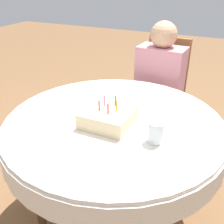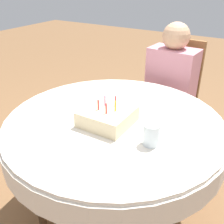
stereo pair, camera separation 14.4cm
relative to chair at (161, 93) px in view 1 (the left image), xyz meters
The scene contains 6 objects.
ground_plane 1.07m from the chair, 92.25° to the right, with size 12.00×12.00×0.00m, color brown.
dining_table 0.93m from the chair, 92.25° to the right, with size 1.25×1.25×0.74m.
chair is the anchor object (origin of this frame).
person 0.20m from the chair, 93.91° to the right, with size 0.39×0.33×1.15m.
birthday_cake 1.02m from the chair, 92.44° to the right, with size 0.26×0.26×0.14m.
drinking_glass 1.10m from the chair, 77.03° to the right, with size 0.08×0.08×0.11m.
Camera 1 is at (0.53, -1.17, 1.47)m, focal length 42.00 mm.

